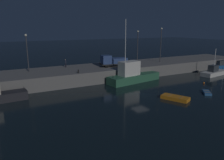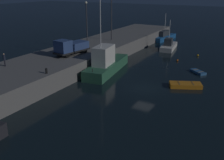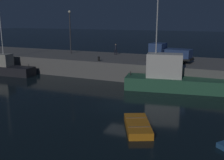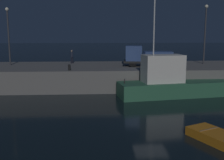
{
  "view_description": "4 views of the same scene",
  "coord_description": "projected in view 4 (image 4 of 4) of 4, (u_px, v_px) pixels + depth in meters",
  "views": [
    {
      "loc": [
        -20.4,
        -28.26,
        10.86
      ],
      "look_at": [
        -2.09,
        6.04,
        1.48
      ],
      "focal_mm": 35.1,
      "sensor_mm": 36.0,
      "label": 1
    },
    {
      "loc": [
        -30.12,
        -12.13,
        12.71
      ],
      "look_at": [
        -2.34,
        3.51,
        1.34
      ],
      "focal_mm": 42.42,
      "sensor_mm": 36.0,
      "label": 2
    },
    {
      "loc": [
        8.84,
        -22.74,
        8.4
      ],
      "look_at": [
        -2.3,
        3.69,
        1.61
      ],
      "focal_mm": 42.03,
      "sensor_mm": 36.0,
      "label": 3
    },
    {
      "loc": [
        -4.15,
        -19.97,
        6.59
      ],
      "look_at": [
        -2.61,
        6.22,
        2.07
      ],
      "focal_mm": 44.34,
      "sensor_mm": 36.0,
      "label": 4
    }
  ],
  "objects": [
    {
      "name": "dinghy_orange_near",
      "position": [
        220.0,
        138.0,
        16.69
      ],
      "size": [
        3.34,
        4.48,
        0.59
      ],
      "color": "orange",
      "rests_on": "ground"
    },
    {
      "name": "dockworker",
      "position": [
        72.0,
        56.0,
        36.96
      ],
      "size": [
        0.45,
        0.45,
        1.75
      ],
      "color": "black",
      "rests_on": "pier_quay"
    },
    {
      "name": "bollard_central",
      "position": [
        69.0,
        67.0,
        30.11
      ],
      "size": [
        0.28,
        0.28,
        0.64
      ],
      "primitive_type": "cylinder",
      "color": "black",
      "rests_on": "pier_quay"
    },
    {
      "name": "fishing_boat_orange",
      "position": [
        171.0,
        83.0,
        28.79
      ],
      "size": [
        12.11,
        4.92,
        12.36
      ],
      "color": "#2D6647",
      "rests_on": "ground"
    },
    {
      "name": "pier_quay",
      "position": [
        129.0,
        75.0,
        35.04
      ],
      "size": [
        79.31,
        10.27,
        2.51
      ],
      "color": "slate",
      "rests_on": "ground"
    },
    {
      "name": "utility_truck",
      "position": [
        147.0,
        56.0,
        33.66
      ],
      "size": [
        6.27,
        3.05,
        2.5
      ],
      "color": "black",
      "rests_on": "pier_quay"
    },
    {
      "name": "ground_plane",
      "position": [
        151.0,
        120.0,
        21.01
      ],
      "size": [
        320.0,
        320.0,
        0.0
      ],
      "primitive_type": "plane",
      "color": "black"
    },
    {
      "name": "lamp_post_west",
      "position": [
        8.0,
        31.0,
        34.53
      ],
      "size": [
        0.44,
        0.44,
        7.15
      ],
      "color": "#38383D",
      "rests_on": "pier_quay"
    },
    {
      "name": "lamp_post_east",
      "position": [
        205.0,
        29.0,
        35.98
      ],
      "size": [
        0.44,
        0.44,
        7.63
      ],
      "color": "#38383D",
      "rests_on": "pier_quay"
    }
  ]
}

